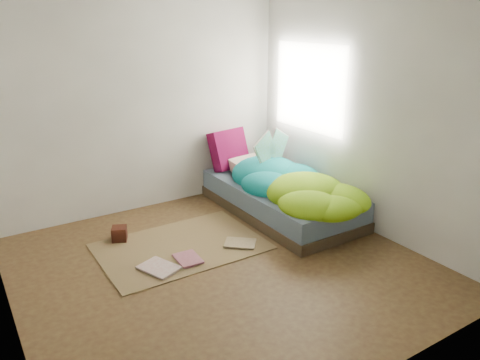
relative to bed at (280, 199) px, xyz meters
name	(u,v)px	position (x,y,z in m)	size (l,w,h in m)	color
ground	(222,266)	(-1.22, -0.72, -0.17)	(3.50, 3.50, 0.00)	#472C1B
room_walls	(220,90)	(-1.21, -0.71, 1.46)	(3.54, 3.54, 2.62)	#B8B6AF
bed	(280,199)	(0.00, 0.00, 0.00)	(1.00, 2.00, 0.34)	#3B3120
duvet	(293,177)	(0.00, -0.22, 0.34)	(0.96, 1.84, 0.34)	#087B7E
rug	(181,246)	(-1.37, -0.17, -0.16)	(1.60, 1.10, 0.01)	brown
pillow_floral	(255,165)	(0.06, 0.62, 0.24)	(0.60, 0.37, 0.13)	beige
pillow_magenta	(229,149)	(-0.17, 0.88, 0.42)	(0.50, 0.15, 0.50)	#51052B
open_book	(272,139)	(0.05, 0.24, 0.67)	(0.51, 0.11, 0.31)	green
wooden_box	(119,234)	(-1.84, 0.29, -0.08)	(0.15, 0.15, 0.15)	#36190C
floor_book_a	(149,274)	(-1.86, -0.53, -0.14)	(0.26, 0.35, 0.03)	beige
floor_book_b	(177,262)	(-1.55, -0.47, -0.14)	(0.21, 0.29, 0.03)	#B46781
floor_book_c	(239,248)	(-0.92, -0.55, -0.14)	(0.22, 0.31, 0.02)	tan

